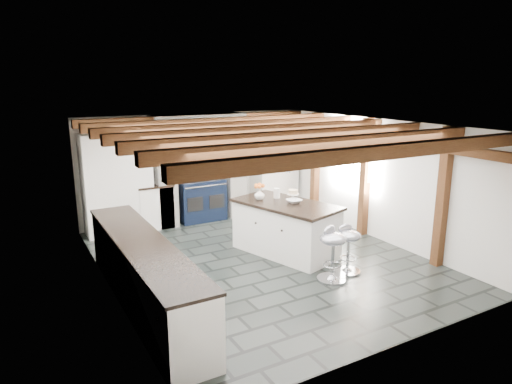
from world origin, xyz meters
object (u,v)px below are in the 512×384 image
bar_stool_near (348,243)px  bar_stool_far (332,247)px  range_cooker (201,199)px  kitchen_island (286,227)px

bar_stool_near → bar_stool_far: bar_stool_far is taller
range_cooker → bar_stool_far: (0.52, -3.88, 0.06)m
range_cooker → bar_stool_near: 3.88m
range_cooker → kitchen_island: (0.52, -2.58, 0.01)m
bar_stool_near → bar_stool_far: size_ratio=0.92×
range_cooker → bar_stool_near: range_cooker is taller
kitchen_island → bar_stool_near: size_ratio=2.63×
kitchen_island → bar_stool_near: kitchen_island is taller
bar_stool_near → range_cooker: bearing=104.0°
kitchen_island → bar_stool_near: (0.40, -1.19, 0.02)m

